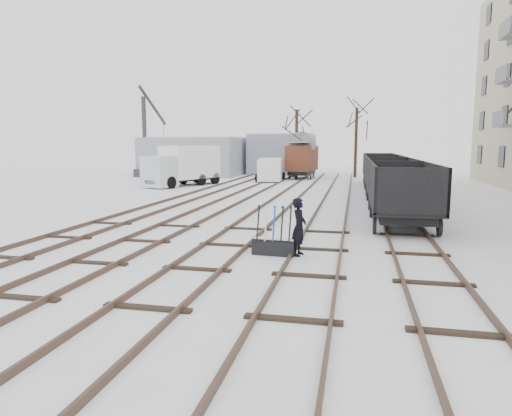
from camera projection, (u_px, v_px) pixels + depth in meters
The scene contains 16 objects.
ground at pixel (197, 270), 12.23m from camera, with size 120.00×120.00×0.00m, color white.
tracks at pixel (279, 203), 25.46m from camera, with size 13.90×52.00×0.16m.
shed_left at pixel (195, 156), 49.52m from camera, with size 10.00×8.00×4.10m.
shed_right at pixel (282, 154), 51.47m from camera, with size 7.00×6.00×4.50m.
ground_frame at pixel (274, 246), 13.87m from camera, with size 1.33×0.53×1.49m.
worker at pixel (299, 227), 13.73m from camera, with size 0.64×0.42×1.75m, color black.
freight_wagon_a at pixel (402, 202), 18.71m from camera, with size 2.51×6.27×2.56m.
freight_wagon_b at pixel (391, 188), 24.91m from camera, with size 2.51×6.27×2.56m.
freight_wagon_c at pixel (384, 179), 31.10m from camera, with size 2.51×6.27×2.56m.
freight_wagon_d at pixel (379, 173), 37.29m from camera, with size 2.51×6.27×2.56m.
box_van_wagon at pixel (302, 158), 44.29m from camera, with size 3.02×4.88×3.51m.
lorry at pixel (183, 165), 36.67m from camera, with size 4.11×7.41×3.22m.
panel_van at pixel (271, 169), 41.47m from camera, with size 2.48×4.83×2.05m.
crane at pixel (146, 153), 46.87m from camera, with size 1.98×5.39×9.15m.
tree_far_left at pixel (296, 145), 43.64m from camera, with size 0.30×0.30×6.58m, color black.
tree_far_right at pixel (356, 143), 45.65m from camera, with size 0.30×0.30×6.91m, color black.
Camera 1 is at (4.07, -11.27, 3.36)m, focal length 32.00 mm.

